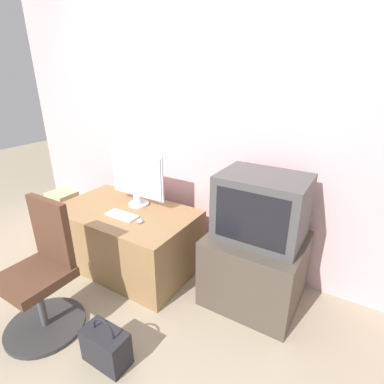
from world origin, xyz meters
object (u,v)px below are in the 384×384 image
(crt_tv, at_px, (262,207))
(keyboard, at_px, (122,215))
(handbag, at_px, (106,346))
(mouse, at_px, (140,221))
(book, at_px, (53,257))
(cardboard_box_lower, at_px, (68,230))
(main_monitor, at_px, (137,179))
(office_chair, at_px, (43,280))

(crt_tv, bearing_deg, keyboard, -165.28)
(keyboard, xyz_separation_m, handbag, (0.55, -0.77, -0.45))
(mouse, distance_m, book, 1.16)
(keyboard, bearing_deg, handbag, -54.46)
(cardboard_box_lower, height_order, book, cardboard_box_lower)
(handbag, distance_m, book, 1.43)
(keyboard, height_order, crt_tv, crt_tv)
(main_monitor, bearing_deg, handbag, -60.45)
(main_monitor, xyz_separation_m, crt_tv, (1.16, 0.04, -0.01))
(keyboard, height_order, mouse, mouse)
(mouse, bearing_deg, crt_tv, 18.98)
(office_chair, relative_size, handbag, 2.75)
(mouse, xyz_separation_m, handbag, (0.33, -0.75, -0.46))
(keyboard, distance_m, office_chair, 0.78)
(crt_tv, height_order, book, crt_tv)
(crt_tv, relative_size, office_chair, 0.65)
(office_chair, distance_m, book, 0.97)
(mouse, xyz_separation_m, office_chair, (-0.25, -0.74, -0.20))
(mouse, relative_size, handbag, 0.16)
(keyboard, distance_m, cardboard_box_lower, 1.05)
(book, bearing_deg, office_chair, -35.22)
(main_monitor, height_order, book, main_monitor)
(main_monitor, height_order, mouse, main_monitor)
(keyboard, relative_size, office_chair, 0.30)
(office_chair, bearing_deg, crt_tv, 42.09)
(main_monitor, xyz_separation_m, keyboard, (0.03, -0.26, -0.25))
(keyboard, height_order, cardboard_box_lower, keyboard)
(office_chair, height_order, book, office_chair)
(main_monitor, bearing_deg, office_chair, -90.37)
(crt_tv, xyz_separation_m, handbag, (-0.58, -1.06, -0.69))
(office_chair, relative_size, book, 4.77)
(mouse, height_order, cardboard_box_lower, mouse)
(mouse, relative_size, cardboard_box_lower, 0.17)
(main_monitor, relative_size, handbag, 1.69)
(mouse, height_order, handbag, mouse)
(mouse, distance_m, cardboard_box_lower, 1.25)
(keyboard, bearing_deg, main_monitor, 97.36)
(office_chair, distance_m, cardboard_box_lower, 1.26)
(cardboard_box_lower, bearing_deg, keyboard, -4.76)
(office_chair, height_order, handbag, office_chair)
(keyboard, relative_size, cardboard_box_lower, 0.89)
(main_monitor, bearing_deg, keyboard, -82.64)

